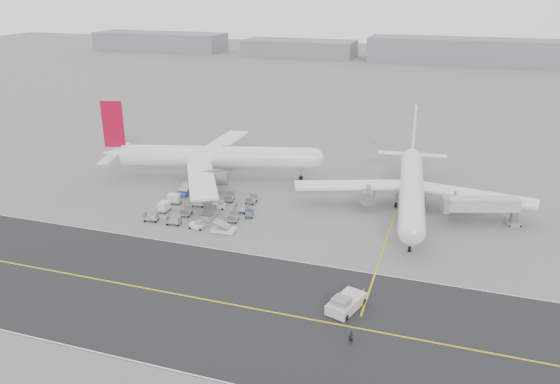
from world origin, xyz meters
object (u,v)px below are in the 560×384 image
(airliner_a, at_px, (211,157))
(pushback_tug, at_px, (346,303))
(airliner_b, at_px, (412,187))
(jet_bridge, at_px, (482,206))
(ground_crew_a, at_px, (351,338))

(airliner_a, bearing_deg, pushback_tug, -152.01)
(airliner_b, distance_m, jet_bridge, 14.39)
(airliner_a, height_order, jet_bridge, airliner_a)
(airliner_b, relative_size, jet_bridge, 3.18)
(airliner_a, bearing_deg, airliner_b, -110.25)
(pushback_tug, xyz_separation_m, ground_crew_a, (2.34, -7.68, -0.10))
(pushback_tug, bearing_deg, airliner_a, 150.62)
(airliner_b, height_order, pushback_tug, airliner_b)
(jet_bridge, relative_size, ground_crew_a, 8.33)
(airliner_a, xyz_separation_m, pushback_tug, (42.64, -46.03, -4.34))
(airliner_a, relative_size, pushback_tug, 5.89)
(airliner_a, height_order, airliner_b, airliner_a)
(airliner_b, bearing_deg, ground_crew_a, -98.74)
(airliner_b, xyz_separation_m, jet_bridge, (13.78, -4.07, -0.85))
(pushback_tug, bearing_deg, airliner_b, 100.86)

